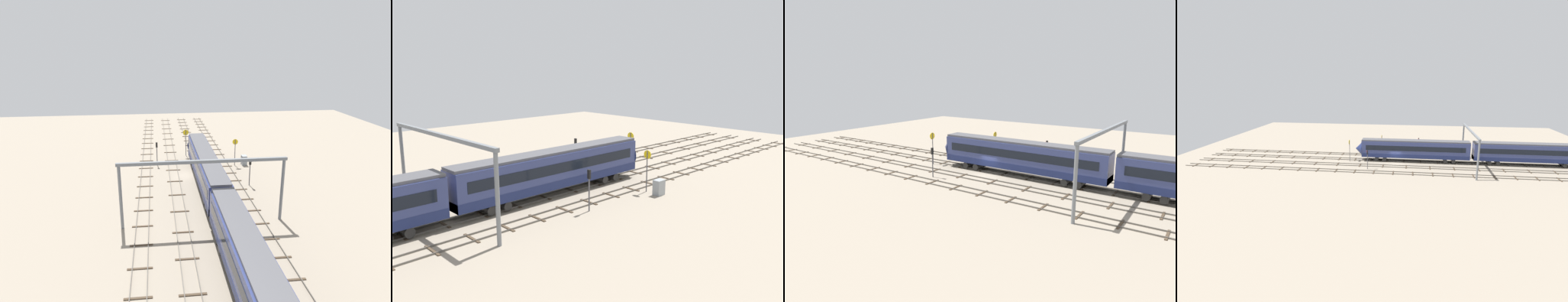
# 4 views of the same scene
# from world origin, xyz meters

# --- Properties ---
(ground_plane) EXTENTS (106.54, 106.54, 0.00)m
(ground_plane) POSITION_xyz_m (0.00, 0.00, 0.00)
(ground_plane) COLOR gray
(track_near_foreground) EXTENTS (90.54, 2.40, 0.16)m
(track_near_foreground) POSITION_xyz_m (-0.00, -6.81, 0.06)
(track_near_foreground) COLOR #59544C
(track_near_foreground) RESTS_ON ground
(track_with_train) EXTENTS (90.54, 2.40, 0.16)m
(track_with_train) POSITION_xyz_m (-0.00, -2.27, 0.07)
(track_with_train) COLOR #59544C
(track_with_train) RESTS_ON ground
(track_middle) EXTENTS (90.54, 2.40, 0.16)m
(track_middle) POSITION_xyz_m (-0.00, 2.27, 0.07)
(track_middle) COLOR #59544C
(track_middle) RESTS_ON ground
(track_second_far) EXTENTS (90.54, 2.40, 0.16)m
(track_second_far) POSITION_xyz_m (0.00, 6.81, 0.07)
(track_second_far) COLOR #59544C
(track_second_far) RESTS_ON ground
(train) EXTENTS (50.40, 3.24, 4.80)m
(train) POSITION_xyz_m (-16.07, -2.27, 2.66)
(train) COLOR navy
(train) RESTS_ON ground
(overhead_gantry) EXTENTS (0.40, 19.22, 7.89)m
(overhead_gantry) POSITION_xyz_m (-15.89, -0.26, 6.05)
(overhead_gantry) COLOR slate
(overhead_gantry) RESTS_ON ground
(speed_sign_near_foreground) EXTENTS (0.14, 0.96, 4.71)m
(speed_sign_near_foreground) POSITION_xyz_m (3.90, -8.59, 3.11)
(speed_sign_near_foreground) COLOR #4C4C51
(speed_sign_near_foreground) RESTS_ON ground
(speed_sign_mid_trackside) EXTENTS (0.14, 1.05, 5.02)m
(speed_sign_mid_trackside) POSITION_xyz_m (10.44, -0.61, 3.37)
(speed_sign_mid_trackside) COLOR #4C4C51
(speed_sign_mid_trackside) RESTS_ON ground
(signal_light_trackside_approach) EXTENTS (0.31, 0.32, 4.11)m
(signal_light_trackside_approach) POSITION_xyz_m (5.53, 4.89, 2.72)
(signal_light_trackside_approach) COLOR #4C4C51
(signal_light_trackside_approach) RESTS_ON ground
(signal_light_trackside_departure) EXTENTS (0.31, 0.32, 4.15)m
(signal_light_trackside_departure) POSITION_xyz_m (-5.19, -8.73, 2.74)
(signal_light_trackside_departure) COLOR #4C4C51
(signal_light_trackside_departure) RESTS_ON ground
(relay_cabinet) EXTENTS (1.16, 0.88, 1.68)m
(relay_cabinet) POSITION_xyz_m (3.91, -10.27, 0.84)
(relay_cabinet) COLOR gray
(relay_cabinet) RESTS_ON ground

